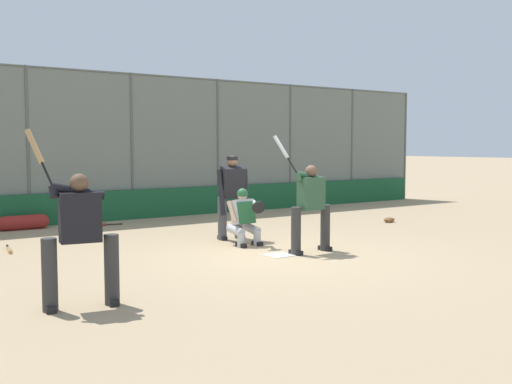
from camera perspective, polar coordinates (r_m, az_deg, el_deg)
The scene contains 13 objects.
ground_plane at distance 10.61m, azimuth 2.22°, elevation -6.06°, with size 160.00×160.00×0.00m, color tan.
home_plate_marker at distance 10.61m, azimuth 2.22°, elevation -6.03°, with size 0.43×0.43×0.01m, color white.
backstop_fence at distance 16.10m, azimuth -11.75°, elevation 4.60°, with size 21.14×0.08×3.83m.
padding_wall at distance 16.08m, azimuth -11.52°, elevation -1.17°, with size 20.64×0.18×0.77m, color #19512D.
bleachers_beyond at distance 18.48m, azimuth -11.82°, elevation -0.46°, with size 14.74×1.95×1.16m.
batter_at_plate at distance 10.81m, azimuth 5.21°, elevation -1.26°, with size 1.03×0.58×2.12m.
catcher_behind_plate at distance 11.57m, azimuth -1.07°, elevation -2.30°, with size 0.58×0.68×1.11m.
umpire_home at distance 12.28m, azimuth -2.30°, elevation -0.26°, with size 0.70×0.47×1.72m.
batter_on_deck at distance 7.39m, azimuth -16.45°, elevation -3.97°, with size 0.94×0.72×2.13m.
spare_bat_near_backstop at distance 11.87m, azimuth -22.44°, elevation -5.10°, with size 0.17×0.82×0.07m.
spare_bat_by_padding at distance 14.88m, azimuth -14.76°, elevation -3.04°, with size 0.84×0.32×0.07m.
fielding_glove_on_dirt at distance 15.49m, azimuth 12.58°, elevation -2.61°, with size 0.33×0.25×0.12m.
equipment_bag_dugout_side at distance 14.80m, azimuth -21.30°, elevation -2.71°, with size 1.18×0.33×0.33m.
Camera 1 is at (6.24, 8.35, 1.93)m, focal length 42.00 mm.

